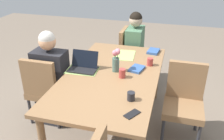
# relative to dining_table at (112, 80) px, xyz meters

# --- Properties ---
(ground_plane) EXTENTS (10.00, 10.00, 0.00)m
(ground_plane) POSITION_rel_dining_table_xyz_m (0.00, 0.00, -0.68)
(ground_plane) COLOR #756656
(dining_table) EXTENTS (1.85, 1.03, 0.76)m
(dining_table) POSITION_rel_dining_table_xyz_m (0.00, 0.00, 0.00)
(dining_table) COLOR olive
(dining_table) RESTS_ON ground_plane
(chair_head_left_left_near) EXTENTS (0.44, 0.44, 0.90)m
(chair_head_left_left_near) POSITION_rel_dining_table_xyz_m (-1.26, -0.04, -0.18)
(chair_head_left_left_near) COLOR olive
(chair_head_left_left_near) RESTS_ON ground_plane
(person_head_left_left_near) EXTENTS (0.40, 0.36, 1.19)m
(person_head_left_left_near) POSITION_rel_dining_table_xyz_m (-1.20, 0.04, -0.15)
(person_head_left_left_near) COLOR #2D2D33
(person_head_left_left_near) RESTS_ON ground_plane
(chair_near_left_mid) EXTENTS (0.44, 0.44, 0.90)m
(chair_near_left_mid) POSITION_rel_dining_table_xyz_m (0.07, -0.83, -0.18)
(chair_near_left_mid) COLOR olive
(chair_near_left_mid) RESTS_ON ground_plane
(person_near_left_mid) EXTENTS (0.36, 0.40, 1.19)m
(person_near_left_mid) POSITION_rel_dining_table_xyz_m (-0.00, -0.77, -0.15)
(person_near_left_mid) COLOR #2D2D33
(person_near_left_mid) RESTS_ON ground_plane
(chair_far_left_far) EXTENTS (0.44, 0.44, 0.90)m
(chair_far_left_far) POSITION_rel_dining_table_xyz_m (-0.12, 0.82, -0.18)
(chair_far_left_far) COLOR olive
(chair_far_left_far) RESTS_ON ground_plane
(flower_vase) EXTENTS (0.11, 0.09, 0.27)m
(flower_vase) POSITION_rel_dining_table_xyz_m (-0.08, 0.02, 0.23)
(flower_vase) COLOR #4C6B60
(flower_vase) RESTS_ON dining_table
(placemat_head_left_left_near) EXTENTS (0.38, 0.29, 0.00)m
(placemat_head_left_left_near) POSITION_rel_dining_table_xyz_m (-0.57, 0.02, 0.08)
(placemat_head_left_left_near) COLOR #9EBC66
(placemat_head_left_left_near) RESTS_ON dining_table
(placemat_near_left_mid) EXTENTS (0.28, 0.38, 0.00)m
(placemat_near_left_mid) POSITION_rel_dining_table_xyz_m (-0.00, -0.36, 0.08)
(placemat_near_left_mid) COLOR #9EBC66
(placemat_near_left_mid) RESTS_ON dining_table
(laptop_near_left_mid) EXTENTS (0.22, 0.32, 0.20)m
(laptop_near_left_mid) POSITION_rel_dining_table_xyz_m (-0.02, -0.35, 0.12)
(laptop_near_left_mid) COLOR black
(laptop_near_left_mid) RESTS_ON dining_table
(coffee_mug_near_left) EXTENTS (0.07, 0.07, 0.10)m
(coffee_mug_near_left) POSITION_rel_dining_table_xyz_m (0.05, 0.13, 0.13)
(coffee_mug_near_left) COLOR #AD3D38
(coffee_mug_near_left) RESTS_ON dining_table
(coffee_mug_near_right) EXTENTS (0.07, 0.07, 0.09)m
(coffee_mug_near_right) POSITION_rel_dining_table_xyz_m (-0.34, 0.38, 0.13)
(coffee_mug_near_right) COLOR #AD3D38
(coffee_mug_near_right) RESTS_ON dining_table
(coffee_mug_centre_left) EXTENTS (0.07, 0.07, 0.08)m
(coffee_mug_centre_left) POSITION_rel_dining_table_xyz_m (0.46, 0.31, 0.12)
(coffee_mug_centre_left) COLOR #232328
(coffee_mug_centre_left) RESTS_ON dining_table
(book_red_cover) EXTENTS (0.22, 0.17, 0.03)m
(book_red_cover) POSITION_rel_dining_table_xyz_m (-0.77, 0.37, 0.10)
(book_red_cover) COLOR #335693
(book_red_cover) RESTS_ON dining_table
(book_blue_cover) EXTENTS (0.23, 0.18, 0.03)m
(book_blue_cover) POSITION_rel_dining_table_xyz_m (-0.18, 0.25, 0.09)
(book_blue_cover) COLOR #335693
(book_blue_cover) RESTS_ON dining_table
(phone_black) EXTENTS (0.17, 0.14, 0.01)m
(phone_black) POSITION_rel_dining_table_xyz_m (0.67, 0.36, 0.08)
(phone_black) COLOR black
(phone_black) RESTS_ON dining_table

